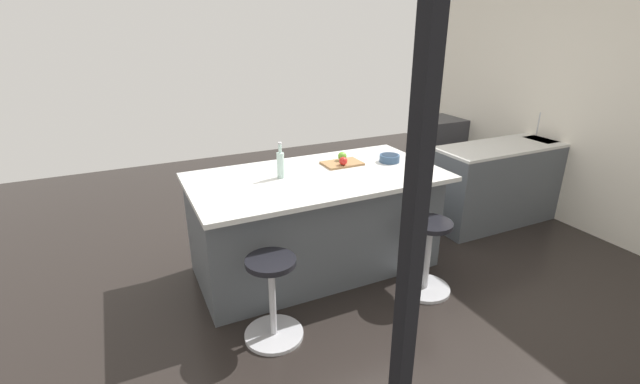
% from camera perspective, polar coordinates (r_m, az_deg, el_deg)
% --- Properties ---
extents(ground_plane, '(7.75, 7.75, 0.00)m').
position_cam_1_polar(ground_plane, '(4.41, -0.13, -8.40)').
color(ground_plane, black).
extents(window_panel_rear, '(5.96, 0.12, 2.76)m').
position_cam_1_polar(window_panel_rear, '(1.99, 33.41, -2.39)').
color(window_panel_rear, silver).
rests_on(window_panel_rear, ground_plane).
extents(interior_partition_left, '(0.12, 5.12, 2.76)m').
position_cam_1_polar(interior_partition_left, '(5.82, 27.96, 11.02)').
color(interior_partition_left, silver).
rests_on(interior_partition_left, ground_plane).
extents(sink_cabinet, '(2.38, 0.60, 1.20)m').
position_cam_1_polar(sink_cabinet, '(5.69, 25.14, 1.68)').
color(sink_cabinet, '#4C5156').
rests_on(sink_cabinet, ground_plane).
extents(oven_range, '(0.60, 0.61, 0.89)m').
position_cam_1_polar(oven_range, '(6.71, 15.18, 5.61)').
color(oven_range, '#38383D').
rests_on(oven_range, ground_plane).
extents(kitchen_island, '(2.21, 1.17, 0.95)m').
position_cam_1_polar(kitchen_island, '(4.01, -0.60, -3.90)').
color(kitchen_island, '#4C5156').
rests_on(kitchen_island, ground_plane).
extents(stool_by_window, '(0.44, 0.44, 0.66)m').
position_cam_1_polar(stool_by_window, '(3.85, 13.93, -8.51)').
color(stool_by_window, '#B7B7BC').
rests_on(stool_by_window, ground_plane).
extents(stool_middle, '(0.44, 0.44, 0.66)m').
position_cam_1_polar(stool_middle, '(3.25, -6.26, -14.08)').
color(stool_middle, '#B7B7BC').
rests_on(stool_middle, ground_plane).
extents(cutting_board, '(0.36, 0.24, 0.02)m').
position_cam_1_polar(cutting_board, '(4.07, 2.92, 3.79)').
color(cutting_board, olive).
rests_on(cutting_board, kitchen_island).
extents(apple_red, '(0.08, 0.08, 0.08)m').
position_cam_1_polar(apple_red, '(3.98, 3.06, 4.09)').
color(apple_red, red).
rests_on(apple_red, cutting_board).
extents(apple_green, '(0.08, 0.08, 0.08)m').
position_cam_1_polar(apple_green, '(4.12, 2.94, 4.73)').
color(apple_green, '#609E2D').
rests_on(apple_green, cutting_board).
extents(water_bottle, '(0.06, 0.06, 0.31)m').
position_cam_1_polar(water_bottle, '(3.70, -5.21, 3.68)').
color(water_bottle, silver).
rests_on(water_bottle, kitchen_island).
extents(fruit_bowl, '(0.19, 0.19, 0.07)m').
position_cam_1_polar(fruit_bowl, '(4.19, 9.12, 4.46)').
color(fruit_bowl, '#334C6B').
rests_on(fruit_bowl, kitchen_island).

